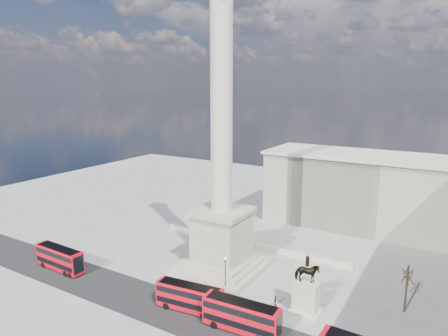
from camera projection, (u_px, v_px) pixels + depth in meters
ground at (206, 280)px, 65.84m from camera, size 180.00×180.00×0.00m
asphalt_road at (196, 319)px, 54.93m from camera, size 120.00×9.00×0.01m
nelsons_column at (222, 197)px, 67.42m from camera, size 14.00×14.00×49.85m
balustrade_wall at (250, 244)px, 79.18m from camera, size 40.00×0.60×1.10m
building_northeast at (382, 193)px, 87.71m from camera, size 51.00×17.00×16.60m
red_bus_a at (60, 258)px, 68.99m from camera, size 10.21×2.68×4.11m
red_bus_b at (190, 297)px, 56.39m from camera, size 10.06×3.37×4.00m
red_bus_c at (242, 316)px, 51.61m from camera, size 10.53×2.95×4.22m
victorian_lamp at (225, 271)px, 61.30m from camera, size 0.50×0.50×5.86m
equestrian_statue at (306, 293)px, 55.76m from camera, size 4.19×3.14×8.67m
bare_tree_far at (408, 274)px, 55.38m from camera, size 1.82×1.82×7.42m
pedestrian_walking at (261, 313)px, 54.94m from camera, size 0.66×0.50×1.62m
pedestrian_crossing at (275, 301)px, 57.97m from camera, size 0.84×1.03×1.64m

